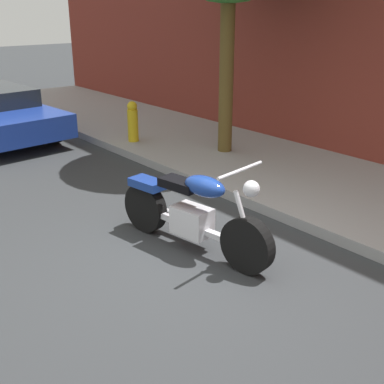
{
  "coord_description": "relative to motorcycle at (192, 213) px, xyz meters",
  "views": [
    {
      "loc": [
        3.56,
        -3.02,
        2.63
      ],
      "look_at": [
        -0.37,
        0.21,
        0.7
      ],
      "focal_mm": 46.69,
      "sensor_mm": 36.0,
      "label": 1
    }
  ],
  "objects": [
    {
      "name": "sidewalk",
      "position": [
        0.37,
        2.76,
        -0.37
      ],
      "size": [
        22.8,
        2.82,
        0.14
      ],
      "primitive_type": "cube",
      "color": "#989898",
      "rests_on": "ground"
    },
    {
      "name": "fire_hydrant",
      "position": [
        -3.99,
        1.82,
        0.02
      ],
      "size": [
        0.2,
        0.2,
        0.91
      ],
      "color": "gold",
      "rests_on": "ground"
    },
    {
      "name": "motorcycle",
      "position": [
        0.0,
        0.0,
        0.0
      ],
      "size": [
        2.12,
        0.71,
        1.11
      ],
      "color": "black",
      "rests_on": "ground"
    },
    {
      "name": "ground_plane",
      "position": [
        0.37,
        -0.21,
        -0.44
      ],
      "size": [
        60.0,
        60.0,
        0.0
      ],
      "primitive_type": "plane",
      "color": "#303335"
    }
  ]
}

